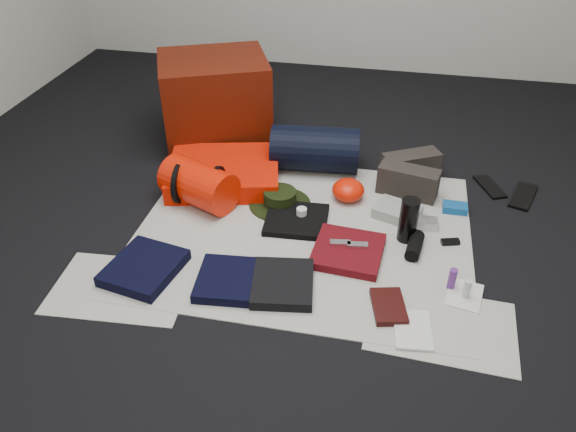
% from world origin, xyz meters
% --- Properties ---
extents(floor, '(4.50, 4.50, 0.02)m').
position_xyz_m(floor, '(0.00, 0.00, -0.01)').
color(floor, black).
rests_on(floor, ground).
extents(newspaper_mat, '(1.60, 1.30, 0.01)m').
position_xyz_m(newspaper_mat, '(0.00, 0.00, 0.00)').
color(newspaper_mat, silver).
rests_on(newspaper_mat, floor).
extents(newspaper_sheet_front_left, '(0.61, 0.44, 0.00)m').
position_xyz_m(newspaper_sheet_front_left, '(-0.70, -0.55, 0.00)').
color(newspaper_sheet_front_left, silver).
rests_on(newspaper_sheet_front_left, floor).
extents(newspaper_sheet_front_right, '(0.60, 0.43, 0.00)m').
position_xyz_m(newspaper_sheet_front_right, '(0.65, -0.50, 0.00)').
color(newspaper_sheet_front_right, silver).
rests_on(newspaper_sheet_front_right, floor).
extents(red_cabinet, '(0.77, 0.72, 0.52)m').
position_xyz_m(red_cabinet, '(-0.70, 0.86, 0.26)').
color(red_cabinet, '#501205').
rests_on(red_cabinet, floor).
extents(sleeping_pad, '(0.69, 0.61, 0.11)m').
position_xyz_m(sleeping_pad, '(-0.51, 0.37, 0.06)').
color(sleeping_pad, red).
rests_on(sleeping_pad, newspaper_mat).
extents(stuff_sack, '(0.44, 0.36, 0.22)m').
position_xyz_m(stuff_sack, '(-0.57, 0.14, 0.12)').
color(stuff_sack, red).
rests_on(stuff_sack, newspaper_mat).
extents(sack_strap_left, '(0.02, 0.22, 0.22)m').
position_xyz_m(sack_strap_left, '(-0.67, 0.14, 0.11)').
color(sack_strap_left, black).
rests_on(sack_strap_left, newspaper_mat).
extents(sack_strap_right, '(0.03, 0.22, 0.22)m').
position_xyz_m(sack_strap_right, '(-0.47, 0.14, 0.11)').
color(sack_strap_right, black).
rests_on(sack_strap_right, newspaper_mat).
extents(navy_duffel, '(0.51, 0.30, 0.25)m').
position_xyz_m(navy_duffel, '(-0.05, 0.60, 0.13)').
color(navy_duffel, black).
rests_on(navy_duffel, newspaper_mat).
extents(boonie_brim, '(0.33, 0.33, 0.01)m').
position_xyz_m(boonie_brim, '(-0.16, 0.20, 0.01)').
color(boonie_brim, black).
rests_on(boonie_brim, newspaper_mat).
extents(boonie_crown, '(0.17, 0.17, 0.08)m').
position_xyz_m(boonie_crown, '(-0.16, 0.20, 0.05)').
color(boonie_crown, black).
rests_on(boonie_crown, boonie_brim).
extents(hiking_boot_left, '(0.33, 0.25, 0.16)m').
position_xyz_m(hiking_boot_left, '(0.49, 0.60, 0.08)').
color(hiking_boot_left, '#2C2722').
rests_on(hiking_boot_left, newspaper_mat).
extents(hiking_boot_right, '(0.33, 0.18, 0.16)m').
position_xyz_m(hiking_boot_right, '(0.48, 0.44, 0.08)').
color(hiking_boot_right, '#2C2722').
rests_on(hiking_boot_right, newspaper_mat).
extents(flip_flop_left, '(0.17, 0.25, 0.01)m').
position_xyz_m(flip_flop_left, '(0.93, 0.60, 0.01)').
color(flip_flop_left, black).
rests_on(flip_flop_left, floor).
extents(flip_flop_right, '(0.18, 0.29, 0.02)m').
position_xyz_m(flip_flop_right, '(1.09, 0.54, 0.01)').
color(flip_flop_right, black).
rests_on(flip_flop_right, floor).
extents(trousers_navy_a, '(0.34, 0.37, 0.05)m').
position_xyz_m(trousers_navy_a, '(-0.64, -0.44, 0.03)').
color(trousers_navy_a, black).
rests_on(trousers_navy_a, newspaper_mat).
extents(trousers_navy_b, '(0.27, 0.30, 0.04)m').
position_xyz_m(trousers_navy_b, '(-0.26, -0.44, 0.03)').
color(trousers_navy_b, black).
rests_on(trousers_navy_b, newspaper_mat).
extents(trousers_charcoal, '(0.30, 0.33, 0.05)m').
position_xyz_m(trousers_charcoal, '(-0.01, -0.41, 0.03)').
color(trousers_charcoal, black).
rests_on(trousers_charcoal, newspaper_mat).
extents(black_tshirt, '(0.32, 0.30, 0.03)m').
position_xyz_m(black_tshirt, '(-0.05, 0.07, 0.02)').
color(black_tshirt, black).
rests_on(black_tshirt, newspaper_mat).
extents(red_shirt, '(0.33, 0.33, 0.04)m').
position_xyz_m(red_shirt, '(0.23, -0.14, 0.03)').
color(red_shirt, '#54090F').
rests_on(red_shirt, newspaper_mat).
extents(orange_stuff_sack, '(0.21, 0.21, 0.11)m').
position_xyz_m(orange_stuff_sack, '(0.18, 0.33, 0.06)').
color(orange_stuff_sack, red).
rests_on(orange_stuff_sack, newspaper_mat).
extents(first_aid_pouch, '(0.26, 0.23, 0.05)m').
position_xyz_m(first_aid_pouch, '(0.44, 0.22, 0.03)').
color(first_aid_pouch, gray).
rests_on(first_aid_pouch, newspaper_mat).
extents(water_bottle, '(0.10, 0.10, 0.22)m').
position_xyz_m(water_bottle, '(0.49, 0.04, 0.12)').
color(water_bottle, black).
rests_on(water_bottle, newspaper_mat).
extents(speaker, '(0.09, 0.18, 0.07)m').
position_xyz_m(speaker, '(0.53, -0.05, 0.04)').
color(speaker, black).
rests_on(speaker, newspaper_mat).
extents(compact_camera, '(0.12, 0.07, 0.05)m').
position_xyz_m(compact_camera, '(0.58, 0.16, 0.03)').
color(compact_camera, '#B7B6BB').
rests_on(compact_camera, newspaper_mat).
extents(cyan_case, '(0.12, 0.08, 0.04)m').
position_xyz_m(cyan_case, '(0.73, 0.33, 0.03)').
color(cyan_case, '#0E4989').
rests_on(cyan_case, newspaper_mat).
extents(toiletry_purple, '(0.04, 0.04, 0.10)m').
position_xyz_m(toiletry_purple, '(0.69, -0.27, 0.06)').
color(toiletry_purple, '#5D277D').
rests_on(toiletry_purple, newspaper_mat).
extents(toiletry_clear, '(0.04, 0.04, 0.09)m').
position_xyz_m(toiletry_clear, '(0.75, -0.32, 0.05)').
color(toiletry_clear, beige).
rests_on(toiletry_clear, newspaper_mat).
extents(paperback_book, '(0.17, 0.22, 0.03)m').
position_xyz_m(paperback_book, '(0.44, -0.45, 0.02)').
color(paperback_book, black).
rests_on(paperback_book, newspaper_mat).
extents(map_booklet, '(0.17, 0.23, 0.01)m').
position_xyz_m(map_booklet, '(0.54, -0.55, 0.01)').
color(map_booklet, silver).
rests_on(map_booklet, newspaper_mat).
extents(map_printout, '(0.17, 0.20, 0.01)m').
position_xyz_m(map_printout, '(0.75, -0.31, 0.01)').
color(map_printout, silver).
rests_on(map_printout, newspaper_mat).
extents(sunglasses, '(0.09, 0.06, 0.02)m').
position_xyz_m(sunglasses, '(0.70, 0.04, 0.02)').
color(sunglasses, black).
rests_on(sunglasses, newspaper_mat).
extents(key_cluster, '(0.09, 0.09, 0.01)m').
position_xyz_m(key_cluster, '(-0.70, -0.52, 0.01)').
color(key_cluster, '#B7B6BB').
rests_on(key_cluster, newspaper_mat).
extents(tape_roll, '(0.05, 0.05, 0.04)m').
position_xyz_m(tape_roll, '(-0.03, 0.10, 0.05)').
color(tape_roll, silver).
rests_on(tape_roll, black_tshirt).
extents(energy_bar_a, '(0.10, 0.05, 0.01)m').
position_xyz_m(energy_bar_a, '(0.19, -0.12, 0.05)').
color(energy_bar_a, '#B7B6BB').
rests_on(energy_bar_a, red_shirt).
extents(energy_bar_b, '(0.10, 0.05, 0.01)m').
position_xyz_m(energy_bar_b, '(0.27, -0.12, 0.05)').
color(energy_bar_b, '#B7B6BB').
rests_on(energy_bar_b, red_shirt).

